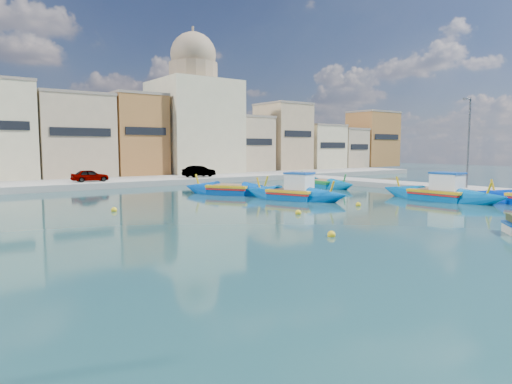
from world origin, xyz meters
name	(u,v)px	position (x,y,z in m)	size (l,w,h in m)	color
ground	(396,223)	(0.00, 0.00, 0.00)	(160.00, 160.00, 0.00)	#112B35
north_quay	(148,181)	(0.00, 32.00, 0.30)	(80.00, 8.00, 0.60)	gray
north_townhouses	(174,139)	(6.68, 39.36, 5.00)	(83.20, 7.87, 10.19)	tan
church_block	(194,114)	(10.00, 40.00, 8.41)	(10.00, 10.00, 19.10)	beige
quay_street_lamp	(468,142)	(17.44, 6.00, 4.34)	(1.18, 0.16, 8.00)	#595B60
parked_cars	(80,176)	(-7.51, 30.50, 1.19)	(31.31, 2.07, 1.27)	#4C1919
luzzu_turquoise_cabin	(440,195)	(11.26, 4.56, 0.39)	(2.52, 10.12, 3.23)	#0058A1
luzzu_blue_cabin	(294,194)	(2.79, 11.25, 0.38)	(4.96, 9.08, 3.14)	#004FA5
luzzu_cyan_mid	(322,185)	(12.06, 17.70, 0.27)	(2.42, 8.66, 2.53)	#005F9B
luzzu_green	(231,191)	(1.06, 17.28, 0.30)	(6.63, 8.68, 2.79)	#0040A2
mooring_buoys	(336,208)	(1.21, 5.40, 0.08)	(26.92, 27.38, 0.36)	yellow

